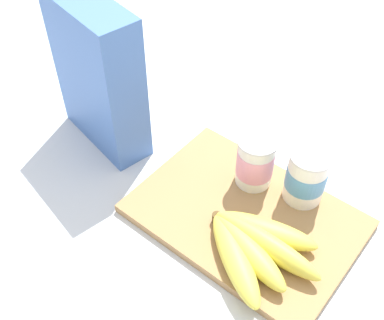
# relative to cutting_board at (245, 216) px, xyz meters

# --- Properties ---
(ground_plane) EXTENTS (2.40, 2.40, 0.00)m
(ground_plane) POSITION_rel_cutting_board_xyz_m (0.00, 0.00, -0.01)
(ground_plane) COLOR silver
(cutting_board) EXTENTS (0.35, 0.24, 0.02)m
(cutting_board) POSITION_rel_cutting_board_xyz_m (0.00, 0.00, 0.00)
(cutting_board) COLOR #A37A4C
(cutting_board) RESTS_ON ground_plane
(cereal_box) EXTENTS (0.20, 0.11, 0.27)m
(cereal_box) POSITION_rel_cutting_board_xyz_m (-0.32, 0.00, 0.13)
(cereal_box) COLOR #4770B7
(cereal_box) RESTS_ON ground_plane
(yogurt_cup_front) EXTENTS (0.07, 0.07, 0.09)m
(yogurt_cup_front) POSITION_rel_cutting_board_xyz_m (-0.03, 0.07, 0.05)
(yogurt_cup_front) COLOR white
(yogurt_cup_front) RESTS_ON cutting_board
(yogurt_cup_back) EXTENTS (0.07, 0.07, 0.10)m
(yogurt_cup_back) POSITION_rel_cutting_board_xyz_m (0.05, 0.09, 0.06)
(yogurt_cup_back) COLOR white
(yogurt_cup_back) RESTS_ON cutting_board
(banana_bunch) EXTENTS (0.19, 0.17, 0.04)m
(banana_bunch) POSITION_rel_cutting_board_xyz_m (0.05, -0.05, 0.03)
(banana_bunch) COLOR #DCCC45
(banana_bunch) RESTS_ON cutting_board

